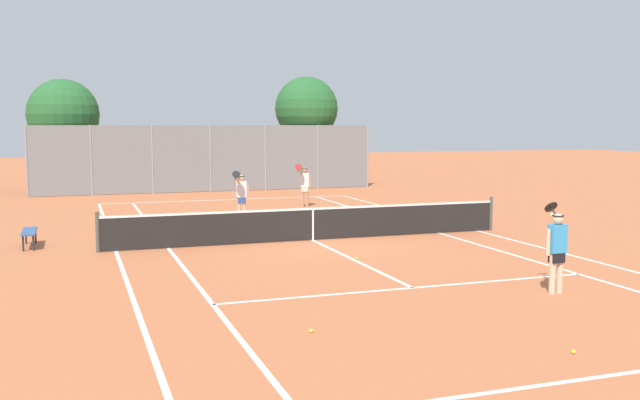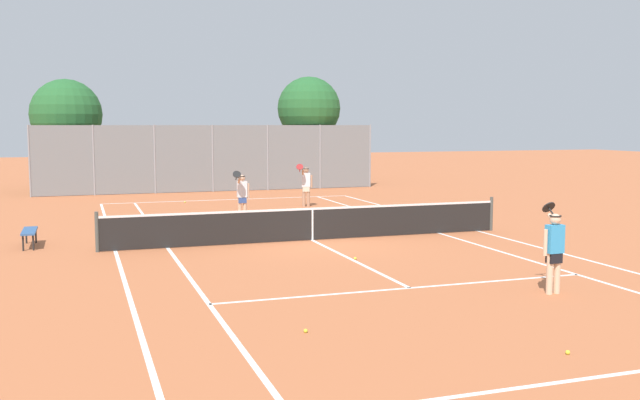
% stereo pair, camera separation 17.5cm
% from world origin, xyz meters
% --- Properties ---
extents(ground_plane, '(120.00, 120.00, 0.00)m').
position_xyz_m(ground_plane, '(0.00, 0.00, 0.00)').
color(ground_plane, '#BC663D').
extents(court_line_markings, '(11.10, 23.90, 0.01)m').
position_xyz_m(court_line_markings, '(0.00, 0.00, 0.00)').
color(court_line_markings, white).
rests_on(court_line_markings, ground).
extents(tennis_net, '(12.00, 0.10, 1.07)m').
position_xyz_m(tennis_net, '(0.00, 0.00, 0.51)').
color(tennis_net, '#474C47').
rests_on(tennis_net, ground).
extents(player_near_side, '(0.64, 0.75, 1.77)m').
position_xyz_m(player_near_side, '(2.48, -7.74, 0.93)').
color(player_near_side, beige).
rests_on(player_near_side, ground).
extents(player_far_left, '(0.69, 0.73, 1.77)m').
position_xyz_m(player_far_left, '(-0.98, 4.85, 0.93)').
color(player_far_left, '#D8A884').
rests_on(player_far_left, ground).
extents(player_far_right, '(0.81, 0.70, 1.77)m').
position_xyz_m(player_far_right, '(2.41, 8.18, 0.93)').
color(player_far_right, tan).
rests_on(player_far_right, ground).
extents(loose_tennis_ball_0, '(0.07, 0.07, 0.07)m').
position_xyz_m(loose_tennis_ball_0, '(-2.98, -8.72, 0.03)').
color(loose_tennis_ball_0, '#D1DB33').
rests_on(loose_tennis_ball_0, ground).
extents(loose_tennis_ball_1, '(0.07, 0.07, 0.07)m').
position_xyz_m(loose_tennis_ball_1, '(2.89, 4.73, 0.03)').
color(loose_tennis_ball_1, '#D1DB33').
rests_on(loose_tennis_ball_1, ground).
extents(loose_tennis_ball_2, '(0.07, 0.07, 0.07)m').
position_xyz_m(loose_tennis_ball_2, '(-2.07, 11.24, 0.03)').
color(loose_tennis_ball_2, '#D1DB33').
rests_on(loose_tennis_ball_2, ground).
extents(loose_tennis_ball_3, '(0.07, 0.07, 0.07)m').
position_xyz_m(loose_tennis_ball_3, '(0.09, -3.16, 0.03)').
color(loose_tennis_ball_3, '#D1DB33').
rests_on(loose_tennis_ball_3, ground).
extents(loose_tennis_ball_4, '(0.07, 0.07, 0.07)m').
position_xyz_m(loose_tennis_ball_4, '(0.31, -10.99, 0.03)').
color(loose_tennis_ball_4, '#D1DB33').
rests_on(loose_tennis_ball_4, ground).
extents(courtside_bench, '(0.36, 1.50, 0.47)m').
position_xyz_m(courtside_bench, '(-7.69, 1.46, 0.41)').
color(courtside_bench, '#33598C').
rests_on(courtside_bench, ground).
extents(back_fence, '(17.04, 0.08, 3.33)m').
position_xyz_m(back_fence, '(0.00, 15.92, 1.67)').
color(back_fence, gray).
rests_on(back_fence, ground).
extents(tree_behind_left, '(3.55, 3.55, 5.63)m').
position_xyz_m(tree_behind_left, '(-6.81, 19.18, 3.74)').
color(tree_behind_left, brown).
rests_on(tree_behind_left, ground).
extents(tree_behind_right, '(3.41, 3.41, 5.92)m').
position_xyz_m(tree_behind_right, '(5.66, 17.69, 4.09)').
color(tree_behind_right, brown).
rests_on(tree_behind_right, ground).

